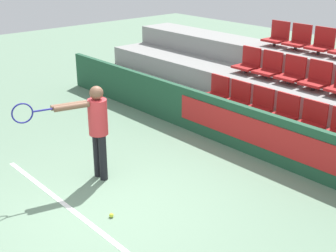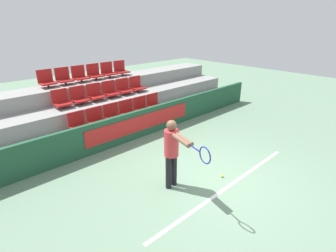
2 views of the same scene
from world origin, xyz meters
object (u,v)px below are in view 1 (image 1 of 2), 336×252
(stadium_chair_0, at_px, (216,92))
(stadium_chair_7, at_px, (269,67))
(stadium_chair_2, at_px, (259,105))
(stadium_chair_12, at_px, (277,36))
(stadium_chair_1, at_px, (237,98))
(tennis_player, at_px, (94,124))
(tennis_ball, at_px, (111,215))
(stadium_chair_14, at_px, (321,43))
(stadium_chair_3, at_px, (284,112))
(stadium_chair_4, at_px, (311,120))
(stadium_chair_9, at_px, (317,78))
(stadium_chair_8, at_px, (292,73))
(stadium_chair_6, at_px, (248,63))
(stadium_chair_13, at_px, (298,40))

(stadium_chair_0, bearing_deg, stadium_chair_7, 60.06)
(stadium_chair_2, xyz_separation_m, stadium_chair_12, (-1.17, 2.04, 0.96))
(stadium_chair_1, height_order, tennis_player, tennis_player)
(tennis_ball, bearing_deg, stadium_chair_12, 105.61)
(tennis_ball, bearing_deg, stadium_chair_14, 94.78)
(stadium_chair_14, bearing_deg, stadium_chair_3, -73.93)
(stadium_chair_0, distance_m, stadium_chair_3, 1.76)
(stadium_chair_3, bearing_deg, stadium_chair_1, 180.00)
(stadium_chair_4, height_order, tennis_ball, stadium_chair_4)
(stadium_chair_2, height_order, tennis_ball, stadium_chair_2)
(stadium_chair_4, distance_m, stadium_chair_9, 1.27)
(stadium_chair_3, height_order, stadium_chair_9, stadium_chair_9)
(stadium_chair_9, bearing_deg, stadium_chair_1, -139.04)
(stadium_chair_2, relative_size, stadium_chair_3, 1.00)
(stadium_chair_7, relative_size, stadium_chair_8, 1.00)
(stadium_chair_6, bearing_deg, stadium_chair_12, 90.00)
(stadium_chair_4, height_order, stadium_chair_13, stadium_chair_13)
(stadium_chair_6, xyz_separation_m, stadium_chair_12, (0.00, 1.02, 0.48))
(stadium_chair_1, height_order, stadium_chair_13, stadium_chair_13)
(stadium_chair_6, bearing_deg, stadium_chair_1, -60.06)
(tennis_ball, bearing_deg, stadium_chair_8, 95.76)
(stadium_chair_6, bearing_deg, stadium_chair_7, 0.00)
(stadium_chair_12, bearing_deg, stadium_chair_14, 0.00)
(stadium_chair_8, height_order, tennis_ball, stadium_chair_8)
(stadium_chair_3, xyz_separation_m, tennis_ball, (-0.09, -3.96, -0.68))
(stadium_chair_4, relative_size, stadium_chair_8, 1.00)
(stadium_chair_13, bearing_deg, stadium_chair_7, -90.00)
(stadium_chair_13, xyz_separation_m, stadium_chair_14, (0.59, 0.00, 0.00))
(stadium_chair_1, relative_size, stadium_chair_13, 1.00)
(stadium_chair_7, bearing_deg, stadium_chair_12, 119.94)
(stadium_chair_8, distance_m, stadium_chair_14, 1.13)
(stadium_chair_0, xyz_separation_m, tennis_player, (0.52, -3.44, 0.28))
(stadium_chair_1, distance_m, tennis_ball, 4.16)
(stadium_chair_2, distance_m, stadium_chair_3, 0.59)
(stadium_chair_0, height_order, stadium_chair_8, stadium_chair_8)
(stadium_chair_1, distance_m, tennis_player, 3.45)
(stadium_chair_9, bearing_deg, stadium_chair_12, 149.94)
(stadium_chair_0, bearing_deg, stadium_chair_2, 0.00)
(stadium_chair_13, xyz_separation_m, tennis_ball, (1.09, -6.00, -1.63))
(stadium_chair_12, xyz_separation_m, stadium_chair_14, (1.17, 0.00, 0.00))
(stadium_chair_3, bearing_deg, stadium_chair_14, 106.07)
(stadium_chair_9, bearing_deg, stadium_chair_3, -90.00)
(stadium_chair_4, relative_size, stadium_chair_13, 1.00)
(stadium_chair_3, distance_m, stadium_chair_9, 1.13)
(stadium_chair_0, distance_m, tennis_ball, 4.35)
(stadium_chair_13, relative_size, stadium_chair_14, 1.00)
(stadium_chair_7, distance_m, stadium_chair_9, 1.17)
(stadium_chair_6, bearing_deg, stadium_chair_0, -90.00)
(stadium_chair_12, distance_m, tennis_player, 5.54)
(stadium_chair_6, xyz_separation_m, stadium_chair_7, (0.59, 0.00, 0.00))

